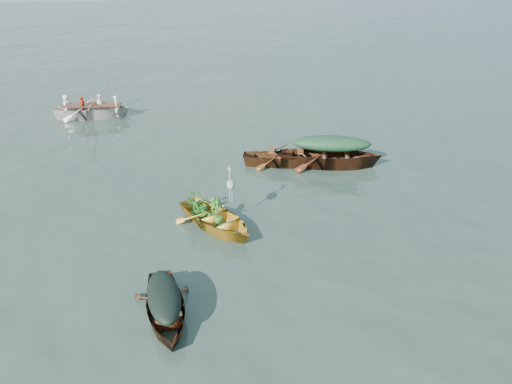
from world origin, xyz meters
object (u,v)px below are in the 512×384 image
(yellow_dinghy, at_px, (217,227))
(open_wooden_boat, at_px, (285,165))
(rowed_boat, at_px, (94,118))
(heron, at_px, (231,190))
(dark_covered_boat, at_px, (166,317))
(green_tarp_boat, at_px, (330,166))

(yellow_dinghy, height_order, open_wooden_boat, open_wooden_boat)
(open_wooden_boat, relative_size, rowed_boat, 0.88)
(open_wooden_boat, relative_size, heron, 4.36)
(open_wooden_boat, bearing_deg, heron, 159.52)
(yellow_dinghy, xyz_separation_m, open_wooden_boat, (2.81, 3.81, 0.00))
(dark_covered_boat, bearing_deg, yellow_dinghy, 62.88)
(yellow_dinghy, relative_size, rowed_boat, 0.72)
(dark_covered_boat, bearing_deg, heron, 58.94)
(dark_covered_boat, bearing_deg, rowed_boat, 96.83)
(rowed_boat, bearing_deg, heron, -149.26)
(dark_covered_boat, xyz_separation_m, heron, (1.86, 3.72, 0.91))
(yellow_dinghy, xyz_separation_m, dark_covered_boat, (-1.42, -3.39, 0.00))
(heron, bearing_deg, yellow_dinghy, -174.81)
(open_wooden_boat, bearing_deg, green_tarp_boat, -91.43)
(yellow_dinghy, xyz_separation_m, green_tarp_boat, (4.27, 3.42, 0.00))
(dark_covered_boat, height_order, heron, heron)
(open_wooden_boat, bearing_deg, dark_covered_boat, 163.25)
(green_tarp_boat, height_order, heron, heron)
(yellow_dinghy, distance_m, open_wooden_boat, 4.74)
(green_tarp_boat, relative_size, open_wooden_boat, 1.19)
(open_wooden_boat, height_order, heron, heron)
(dark_covered_boat, distance_m, open_wooden_boat, 8.35)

